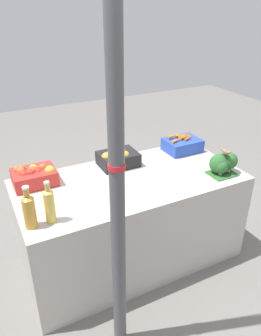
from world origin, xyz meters
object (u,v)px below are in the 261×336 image
(support_pole, at_px, (117,177))
(sparrow_bird, at_px, (226,152))
(apple_crate, at_px, (34,175))
(orange_crate, at_px, (118,158))
(carrot_crate, at_px, (182,144))
(juice_bottle_golden, at_px, (49,205))
(broccoli_pile, at_px, (223,163))
(juice_bottle_amber, at_px, (29,210))

(support_pole, height_order, sparrow_bird, support_pole)
(apple_crate, relative_size, orange_crate, 1.00)
(carrot_crate, xyz_separation_m, juice_bottle_golden, (-1.40, -0.54, 0.06))
(apple_crate, relative_size, juice_bottle_golden, 1.11)
(support_pole, bearing_deg, carrot_crate, 41.19)
(apple_crate, height_order, sparrow_bird, sparrow_bird)
(support_pole, distance_m, apple_crate, 1.10)
(apple_crate, height_order, broccoli_pile, broccoli_pile)
(juice_bottle_golden, bearing_deg, carrot_crate, 21.03)
(apple_crate, distance_m, sparrow_bird, 1.53)
(orange_crate, bearing_deg, juice_bottle_golden, -143.52)
(support_pole, height_order, carrot_crate, support_pole)
(broccoli_pile, relative_size, juice_bottle_amber, 0.82)
(support_pole, relative_size, apple_crate, 7.89)
(broccoli_pile, bearing_deg, orange_crate, 143.97)
(apple_crate, height_order, juice_bottle_amber, juice_bottle_amber)
(broccoli_pile, xyz_separation_m, juice_bottle_golden, (-1.44, -0.02, 0.04))
(juice_bottle_amber, height_order, juice_bottle_golden, same)
(apple_crate, bearing_deg, carrot_crate, -0.08)
(apple_crate, bearing_deg, support_pole, -75.26)
(orange_crate, xyz_separation_m, carrot_crate, (0.68, 0.00, -0.01))
(sparrow_bird, bearing_deg, juice_bottle_golden, -91.32)
(orange_crate, xyz_separation_m, juice_bottle_amber, (-0.85, -0.54, 0.05))
(juice_bottle_golden, bearing_deg, sparrow_bird, -0.36)
(broccoli_pile, height_order, juice_bottle_amber, juice_bottle_amber)
(support_pole, xyz_separation_m, juice_bottle_amber, (-0.40, 0.45, -0.36))
(support_pole, bearing_deg, juice_bottle_golden, 120.86)
(juice_bottle_amber, bearing_deg, orange_crate, 32.19)
(support_pole, xyz_separation_m, apple_crate, (-0.26, 0.99, -0.41))
(juice_bottle_golden, bearing_deg, apple_crate, 89.08)
(support_pole, xyz_separation_m, broccoli_pile, (1.17, 0.47, -0.39))
(broccoli_pile, distance_m, sparrow_bird, 0.12)
(orange_crate, height_order, juice_bottle_amber, juice_bottle_amber)
(sparrow_bird, bearing_deg, broccoli_pile, 150.57)
(carrot_crate, height_order, juice_bottle_golden, juice_bottle_golden)
(support_pole, distance_m, broccoli_pile, 1.32)
(broccoli_pile, distance_m, juice_bottle_amber, 1.57)
(carrot_crate, bearing_deg, sparrow_bird, -87.33)
(juice_bottle_golden, bearing_deg, orange_crate, 36.48)
(broccoli_pile, height_order, juice_bottle_golden, juice_bottle_golden)
(juice_bottle_golden, height_order, sparrow_bird, juice_bottle_golden)
(support_pole, bearing_deg, broccoli_pile, 21.80)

